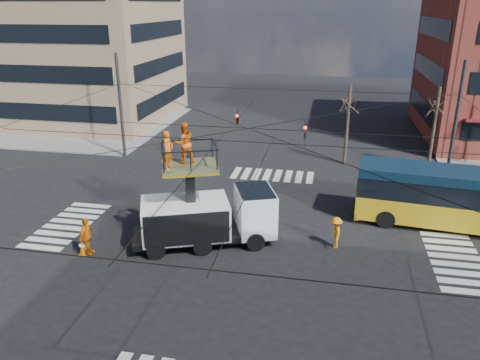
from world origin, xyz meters
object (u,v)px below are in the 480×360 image
utility_truck (207,206)px  worker_ground (87,236)px  city_bus (464,198)px  flagger (336,233)px  traffic_cone (83,247)px

utility_truck → worker_ground: bearing=-178.3°
city_bus → worker_ground: (-18.23, -6.47, -0.77)m
worker_ground → flagger: worker_ground is taller
utility_truck → flagger: (6.29, 0.73, -1.22)m
traffic_cone → flagger: (11.89, 3.04, 0.43)m
utility_truck → traffic_cone: utility_truck is taller
city_bus → traffic_cone: (-18.48, -6.53, -1.34)m
city_bus → worker_ground: city_bus is taller
traffic_cone → flagger: bearing=14.3°
flagger → worker_ground: bearing=-85.6°
traffic_cone → utility_truck: bearing=22.4°
traffic_cone → flagger: size_ratio=0.47×
worker_ground → city_bus: bearing=-67.7°
utility_truck → flagger: 6.45m
flagger → city_bus: bearing=108.0°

